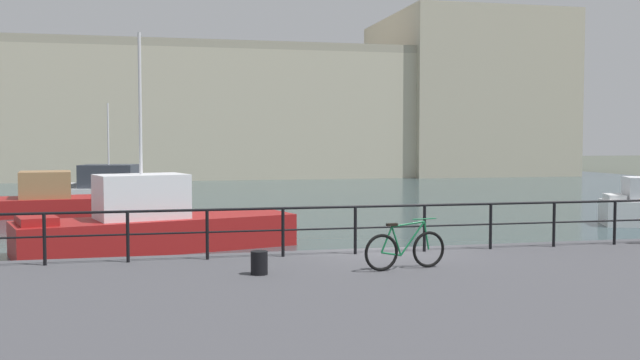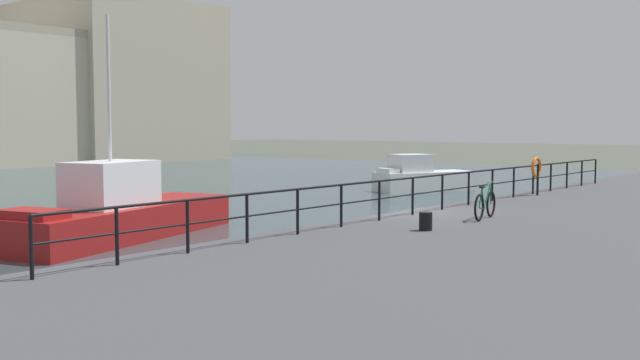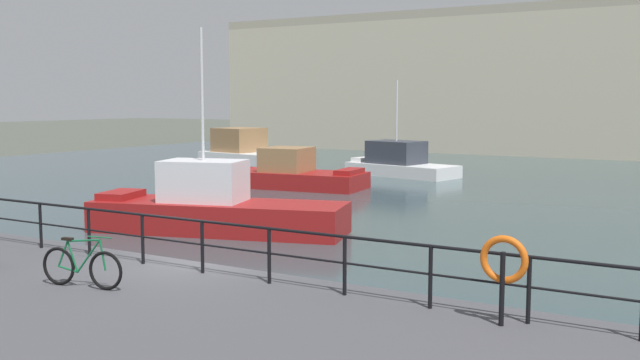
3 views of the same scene
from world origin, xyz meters
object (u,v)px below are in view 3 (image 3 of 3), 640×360
moored_harbor_tender (244,155)px  moored_small_launch (293,174)px  moored_green_narrowboat (214,208)px  moored_white_yacht (399,162)px  life_ring_stand (504,263)px  parked_bicycle (82,267)px

moored_harbor_tender → moored_small_launch: (6.94, -5.20, -0.37)m
moored_green_narrowboat → moored_white_yacht: size_ratio=1.28×
moored_harbor_tender → moored_white_yacht: moored_white_yacht is taller
moored_harbor_tender → moored_green_narrowboat: 20.52m
moored_white_yacht → moored_small_launch: bearing=87.1°
moored_small_launch → life_ring_stand: size_ratio=5.34×
life_ring_stand → moored_white_yacht: bearing=117.5°
moored_green_narrowboat → life_ring_stand: 14.63m
moored_small_launch → parked_bicycle: 23.55m
moored_harbor_tender → life_ring_stand: size_ratio=4.18×
moored_harbor_tender → moored_green_narrowboat: (11.44, -17.03, -0.24)m
moored_green_narrowboat → life_ring_stand: size_ratio=6.36×
moored_harbor_tender → life_ring_stand: moored_harbor_tender is taller
moored_white_yacht → moored_small_launch: (-2.15, -8.04, -0.10)m
life_ring_stand → moored_harbor_tender: bearing=133.3°
life_ring_stand → parked_bicycle: bearing=-166.5°
moored_harbor_tender → parked_bicycle: (16.30, -26.81, 0.29)m
life_ring_stand → moored_green_narrowboat: bearing=146.6°
moored_small_launch → parked_bicycle: size_ratio=4.26×
moored_green_narrowboat → moored_small_launch: bearing=-85.6°
moored_white_yacht → parked_bicycle: moored_white_yacht is taller
moored_white_yacht → life_ring_stand: (14.53, -27.89, 1.14)m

